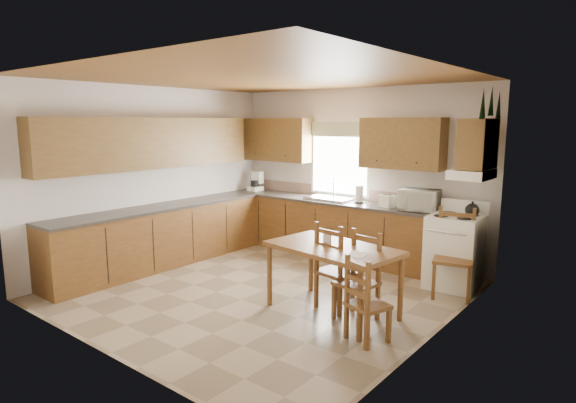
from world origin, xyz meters
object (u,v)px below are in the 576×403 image
Objects in this scene: dining_table at (332,280)px; chair_far_right at (454,254)px; chair_near_right at (368,299)px; stove at (454,252)px; microwave at (419,200)px; chair_near_left at (338,266)px; chair_far_left at (356,277)px.

dining_table is 1.63m from chair_far_right.
chair_near_right is at bearing -112.45° from chair_far_right.
microwave reaches higher than stove.
chair_far_right reaches higher than chair_near_left.
microwave is 0.58× the size of chair_near_right.
chair_near_right is 1.76m from chair_far_right.
chair_near_right is (0.53, -2.38, -0.64)m from microwave.
chair_far_right is (0.58, 1.36, 0.06)m from chair_far_left.
chair_near_left is 0.88m from chair_near_right.
chair_far_left reaches higher than stove.
chair_near_left is 1.51m from chair_far_right.
chair_far_left is at bearing -27.72° from chair_near_right.
chair_near_left is at bearing -119.63° from stove.
stove is 2.13m from chair_near_right.
chair_far_left is (-0.45, -1.74, 0.02)m from stove.
chair_far_right is (0.13, -0.39, 0.08)m from stove.
chair_far_left is at bearing -94.20° from microwave.
microwave is (-0.63, 0.26, 0.60)m from stove.
chair_far_right is at bearing -49.52° from microwave.
chair_near_right is 0.89× the size of chair_far_left.
microwave reaches higher than chair_near_right.
dining_table is at bearing -116.92° from stove.
stove is at bearing -107.10° from chair_near_left.
chair_far_left is 0.88× the size of chair_far_right.
chair_far_left is at bearing 7.62° from dining_table.
stove is 0.97× the size of chair_far_left.
chair_far_right reaches higher than chair_far_left.
stove reaches higher than chair_near_right.
chair_near_left is at bearing -142.57° from chair_far_right.
chair_near_right is at bearing -39.31° from chair_far_left.
dining_table is 1.69× the size of chair_near_right.
chair_far_right is (0.89, 1.36, 0.16)m from dining_table.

